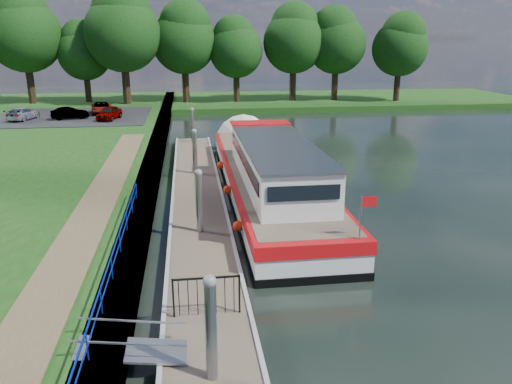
{
  "coord_description": "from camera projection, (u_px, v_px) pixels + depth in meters",
  "views": [
    {
      "loc": [
        -0.32,
        -10.04,
        7.7
      ],
      "look_at": [
        2.47,
        10.24,
        1.4
      ],
      "focal_mm": 35.0,
      "sensor_mm": 36.0,
      "label": 1
    }
  ],
  "objects": [
    {
      "name": "car_d",
      "position": [
        102.0,
        108.0,
        47.58
      ],
      "size": [
        2.44,
        4.18,
        1.09
      ],
      "primitive_type": "imported",
      "rotation": [
        0.0,
        0.0,
        0.17
      ],
      "color": "#999999",
      "rests_on": "carpark"
    },
    {
      "name": "footpath",
      "position": [
        82.0,
        232.0,
        18.59
      ],
      "size": [
        1.6,
        40.0,
        0.05
      ],
      "primitive_type": "cube",
      "color": "brown",
      "rests_on": "riverbank"
    },
    {
      "name": "car_a",
      "position": [
        109.0,
        113.0,
        44.15
      ],
      "size": [
        2.16,
        3.68,
        1.17
      ],
      "primitive_type": "imported",
      "rotation": [
        0.0,
        0.0,
        -0.24
      ],
      "color": "#999999",
      "rests_on": "carpark"
    },
    {
      "name": "gate_panel",
      "position": [
        206.0,
        290.0,
        13.56
      ],
      "size": [
        1.85,
        0.05,
        1.15
      ],
      "color": "black",
      "rests_on": "ground"
    },
    {
      "name": "far_bank",
      "position": [
        286.0,
        100.0,
        62.53
      ],
      "size": [
        60.0,
        18.0,
        0.6
      ],
      "primitive_type": "cube",
      "color": "#184012",
      "rests_on": "ground"
    },
    {
      "name": "blue_fence",
      "position": [
        106.0,
        278.0,
        13.91
      ],
      "size": [
        0.04,
        18.04,
        0.72
      ],
      "color": "#0C2DBF",
      "rests_on": "riverbank"
    },
    {
      "name": "carpark",
      "position": [
        71.0,
        117.0,
        46.13
      ],
      "size": [
        14.0,
        12.0,
        0.06
      ],
      "primitive_type": "cube",
      "color": "black",
      "rests_on": "riverbank"
    },
    {
      "name": "barge",
      "position": [
        266.0,
        172.0,
        25.82
      ],
      "size": [
        4.36,
        21.15,
        4.78
      ],
      "color": "black",
      "rests_on": "ground"
    },
    {
      "name": "gangway",
      "position": [
        132.0,
        349.0,
        11.87
      ],
      "size": [
        2.58,
        1.0,
        0.92
      ],
      "color": "#A5A8AD",
      "rests_on": "ground"
    },
    {
      "name": "horizon_trees",
      "position": [
        173.0,
        37.0,
        55.37
      ],
      "size": [
        54.38,
        10.03,
        12.87
      ],
      "color": "#332316",
      "rests_on": "ground"
    },
    {
      "name": "ground",
      "position": [
        212.0,
        378.0,
        11.82
      ],
      "size": [
        160.0,
        160.0,
        0.0
      ],
      "primitive_type": "plane",
      "color": "black",
      "rests_on": "ground"
    },
    {
      "name": "bank_edge",
      "position": [
        147.0,
        188.0,
        25.58
      ],
      "size": [
        1.1,
        90.0,
        0.78
      ],
      "primitive_type": "cube",
      "color": "#473D2D",
      "rests_on": "ground"
    },
    {
      "name": "car_c",
      "position": [
        23.0,
        114.0,
        44.09
      ],
      "size": [
        2.33,
        3.97,
        1.08
      ],
      "primitive_type": "imported",
      "rotation": [
        0.0,
        0.0,
        2.91
      ],
      "color": "#999999",
      "rests_on": "carpark"
    },
    {
      "name": "mooring_piles",
      "position": [
        197.0,
        180.0,
        23.75
      ],
      "size": [
        0.3,
        27.3,
        3.55
      ],
      "color": "gray",
      "rests_on": "ground"
    },
    {
      "name": "car_b",
      "position": [
        70.0,
        113.0,
        44.46
      ],
      "size": [
        3.4,
        1.99,
        1.06
      ],
      "primitive_type": "imported",
      "rotation": [
        0.0,
        0.0,
        1.86
      ],
      "color": "#999999",
      "rests_on": "carpark"
    },
    {
      "name": "pontoon",
      "position": [
        198.0,
        201.0,
        24.07
      ],
      "size": [
        2.5,
        30.0,
        0.56
      ],
      "color": "brown",
      "rests_on": "ground"
    }
  ]
}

